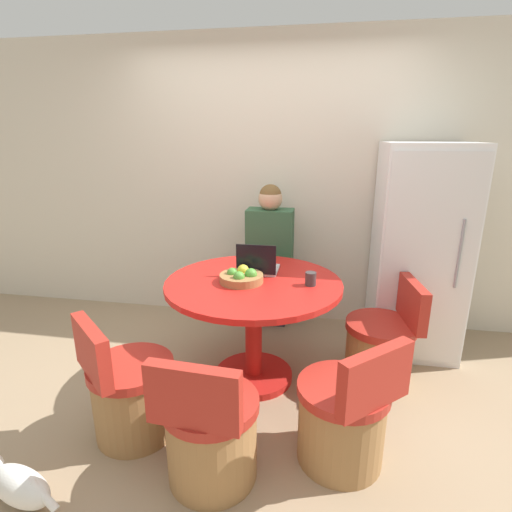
{
  "coord_description": "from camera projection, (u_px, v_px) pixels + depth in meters",
  "views": [
    {
      "loc": [
        0.53,
        -2.22,
        1.75
      ],
      "look_at": [
        0.05,
        0.43,
        0.92
      ],
      "focal_mm": 28.0,
      "sensor_mm": 36.0,
      "label": 1
    }
  ],
  "objects": [
    {
      "name": "coffee_cup",
      "position": [
        311.0,
        279.0,
        2.67
      ],
      "size": [
        0.07,
        0.07,
        0.09
      ],
      "color": "#383333",
      "rests_on": "dining_table"
    },
    {
      "name": "person_seated",
      "position": [
        270.0,
        252.0,
        3.56
      ],
      "size": [
        0.4,
        0.37,
        1.35
      ],
      "rotation": [
        0.0,
        0.0,
        3.14
      ],
      "color": "#2D2D38",
      "rests_on": "ground_plane"
    },
    {
      "name": "chair_near_left_corner",
      "position": [
        131.0,
        394.0,
        2.37
      ],
      "size": [
        0.57,
        0.57,
        0.78
      ],
      "rotation": [
        0.0,
        0.0,
        2.41
      ],
      "color": "#9E7042",
      "rests_on": "ground_plane"
    },
    {
      "name": "wall_back",
      "position": [
        270.0,
        185.0,
        3.69
      ],
      "size": [
        7.0,
        0.06,
        2.6
      ],
      "color": "beige",
      "rests_on": "ground_plane"
    },
    {
      "name": "cat",
      "position": [
        17.0,
        484.0,
        1.96
      ],
      "size": [
        0.52,
        0.25,
        0.19
      ],
      "rotation": [
        0.0,
        0.0,
        2.89
      ],
      "color": "white",
      "rests_on": "ground_plane"
    },
    {
      "name": "fruit_bowl",
      "position": [
        242.0,
        277.0,
        2.73
      ],
      "size": [
        0.3,
        0.3,
        0.1
      ],
      "color": "olive",
      "rests_on": "dining_table"
    },
    {
      "name": "chair_right_side",
      "position": [
        381.0,
        348.0,
        2.88
      ],
      "size": [
        0.51,
        0.5,
        0.78
      ],
      "rotation": [
        0.0,
        0.0,
        -1.43
      ],
      "color": "#9E7042",
      "rests_on": "ground_plane"
    },
    {
      "name": "laptop",
      "position": [
        258.0,
        266.0,
        2.92
      ],
      "size": [
        0.29,
        0.26,
        0.23
      ],
      "rotation": [
        0.0,
        0.0,
        3.14
      ],
      "color": "#B7B7BC",
      "rests_on": "dining_table"
    },
    {
      "name": "ground_plane",
      "position": [
        237.0,
        404.0,
        2.69
      ],
      "size": [
        12.0,
        12.0,
        0.0
      ],
      "primitive_type": "plane",
      "color": "#9E8466"
    },
    {
      "name": "chair_near_right_corner",
      "position": [
        344.0,
        418.0,
        2.16
      ],
      "size": [
        0.57,
        0.57,
        0.78
      ],
      "rotation": [
        0.0,
        0.0,
        -2.4
      ],
      "color": "#9E7042",
      "rests_on": "ground_plane"
    },
    {
      "name": "chair_near_camera",
      "position": [
        210.0,
        434.0,
        2.05
      ],
      "size": [
        0.5,
        0.5,
        0.78
      ],
      "rotation": [
        0.0,
        0.0,
        3.08
      ],
      "color": "#9E7042",
      "rests_on": "ground_plane"
    },
    {
      "name": "dining_table",
      "position": [
        254.0,
        307.0,
        2.82
      ],
      "size": [
        1.23,
        1.23,
        0.77
      ],
      "color": "red",
      "rests_on": "ground_plane"
    },
    {
      "name": "refrigerator",
      "position": [
        418.0,
        250.0,
        3.23
      ],
      "size": [
        0.67,
        0.72,
        1.69
      ],
      "color": "white",
      "rests_on": "ground_plane"
    }
  ]
}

